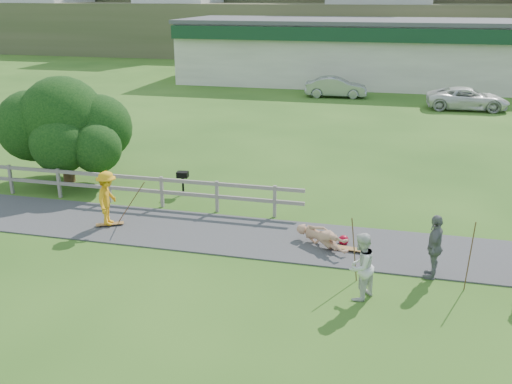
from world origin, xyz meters
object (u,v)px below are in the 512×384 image
Objects in this scene: skater_rider at (108,201)px; spectator_b at (435,247)px; skater_fallen at (322,237)px; bbq at (183,183)px; car_silver at (336,87)px; car_white at (467,99)px; spectator_a at (360,267)px; tree at (66,143)px.

spectator_b reaches higher than skater_rider.
skater_fallen is 6.58m from bbq.
bbq is at bearing 94.39° from skater_fallen.
car_white is at bearing -111.46° from car_silver.
car_silver is at bearing -158.75° from spectator_b.
car_white is at bearing -38.32° from skater_rider.
skater_rider is 8.49m from spectator_a.
car_silver is 9.09m from car_white.
car_silver is at bearing 76.31° from bbq.
car_white is 5.74× the size of bbq.
spectator_a is 13.52m from tree.
tree is at bearing 137.32° from car_white.
tree reaches higher than spectator_b.
car_white is at bearing 20.93° from skater_fallen.
car_silver is (4.31, 25.98, -0.15)m from skater_rider.
car_silver is at bearing -143.13° from spectator_a.
spectator_b is (3.05, -1.14, 0.54)m from skater_fallen.
tree is (-16.76, -19.45, 0.87)m from car_white.
spectator_a is at bearing -38.82° from spectator_b.
bbq is at bearing 167.68° from car_silver.
spectator_a is at bearing -176.96° from car_silver.
skater_fallen is 3.04m from spectator_a.
car_white is (8.69, -2.67, -0.01)m from car_silver.
tree is (-3.76, 3.86, 0.70)m from skater_rider.
tree is at bearing -89.52° from spectator_a.
car_silver is 0.84× the size of tree.
tree is at bearing 169.71° from bbq.
tree is at bearing 155.55° from car_silver.
car_white is at bearing -177.67° from spectator_b.
tree reaches higher than skater_fallen.
skater_rider is 5.43m from tree.
skater_rider reaches higher than bbq.
spectator_b is 9.80m from bbq.
car_silver is at bearing 69.95° from tree.
skater_rider is at bearing -86.66° from spectator_b.
spectator_a reaches higher than bbq.
spectator_b is 24.61m from car_white.
spectator_b is at bearing -172.87° from car_silver.
car_silver is at bearing 71.01° from car_white.
car_silver is 0.86× the size of car_white.
car_silver is (-2.47, 25.94, 0.39)m from skater_fallen.
car_white reaches higher than skater_fallen.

